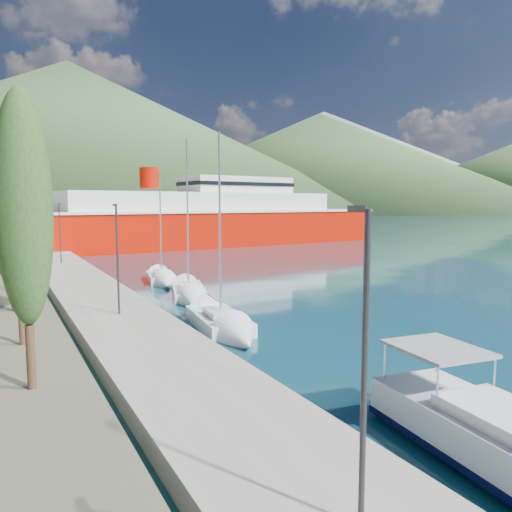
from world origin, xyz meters
TOP-DOWN VIEW (x-y plane):
  - ground at (0.00, 120.00)m, footprint 1400.00×1400.00m
  - quay at (-9.00, 26.00)m, footprint 5.00×88.00m
  - hills_far at (138.59, 618.73)m, footprint 1480.00×900.00m
  - hills_near at (98.04, 372.50)m, footprint 1010.00×520.00m
  - tree_row at (-14.01, 30.70)m, footprint 3.93×63.57m
  - lamp_posts at (-9.00, 15.21)m, footprint 0.15×47.80m
  - sailboat_near at (-4.29, 8.83)m, footprint 3.36×8.32m
  - sailboat_mid at (-2.84, 18.59)m, footprint 4.53×8.88m
  - sailboat_far at (-2.34, 26.53)m, footprint 3.49×7.30m
  - ferry at (15.42, 61.89)m, footprint 66.14×21.18m

SIDE VIEW (x-z plane):
  - ground at x=0.00m, z-range 0.00..0.00m
  - sailboat_far at x=-2.34m, z-range -4.86..5.44m
  - sailboat_mid at x=-2.84m, z-range -5.88..6.48m
  - sailboat_near at x=-4.29m, z-range -5.50..6.12m
  - quay at x=-9.00m, z-range 0.00..0.80m
  - ferry at x=15.42m, z-range -2.53..10.38m
  - lamp_posts at x=-9.00m, z-range 1.05..7.11m
  - tree_row at x=-14.01m, z-range 0.12..11.60m
  - hills_near at x=98.04m, z-range -8.32..106.68m
  - hills_far at x=138.59m, z-range -12.61..167.39m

